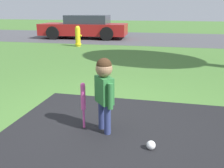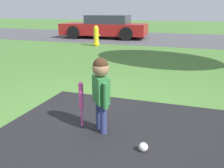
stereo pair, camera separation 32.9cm
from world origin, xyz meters
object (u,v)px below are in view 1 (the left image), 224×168
at_px(child, 104,85).
at_px(baseball_bat, 83,99).
at_px(fire_hydrant, 78,36).
at_px(parked_car, 85,27).
at_px(sports_ball, 151,145).

distance_m(child, baseball_bat, 0.34).
bearing_deg(fire_hydrant, baseball_bat, -68.89).
relative_size(child, fire_hydrant, 1.13).
height_order(child, fire_hydrant, child).
xyz_separation_m(child, fire_hydrant, (-2.88, 6.78, -0.20)).
xyz_separation_m(fire_hydrant, parked_car, (-0.68, 2.81, 0.16)).
height_order(fire_hydrant, parked_car, parked_car).
bearing_deg(sports_ball, parked_car, 112.78).
bearing_deg(parked_car, baseball_bat, 105.27).
relative_size(baseball_bat, parked_car, 0.14).
relative_size(child, baseball_bat, 1.53).
relative_size(sports_ball, parked_car, 0.02).
bearing_deg(child, parked_car, 159.56).
bearing_deg(fire_hydrant, parked_car, 103.62).
relative_size(child, sports_ball, 9.30).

